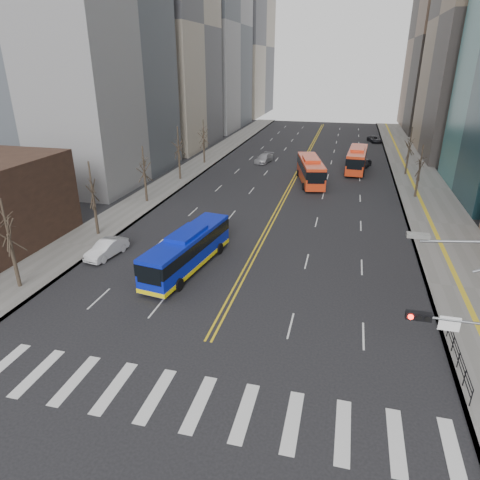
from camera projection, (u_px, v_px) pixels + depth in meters
The scene contains 15 objects.
ground at pixel (177, 400), 21.81m from camera, with size 220.00×220.00×0.00m, color black.
sidewalk_right at pixel (422, 187), 58.05m from camera, with size 7.00×130.00×0.15m, color slate.
sidewalk_left at pixel (187, 172), 65.72m from camera, with size 5.00×130.00×0.15m, color slate.
crosswalk at pixel (177, 399), 21.80m from camera, with size 26.70×4.00×0.01m.
centerline at pixel (302, 165), 70.96m from camera, with size 0.55×100.00×0.01m.
office_towers at pixel (319, 11), 73.73m from camera, with size 83.00×134.00×58.00m.
pedestrian_railing at pixel (459, 357), 23.62m from camera, with size 0.06×6.06×1.02m.
street_trees at pixel (226, 159), 52.42m from camera, with size 35.20×47.20×7.60m.
blue_bus at pixel (188, 249), 34.95m from camera, with size 4.00×11.49×3.30m.
red_bus_near at pixel (311, 169), 59.63m from camera, with size 5.08×11.64×3.59m.
red_bus_far at pixel (357, 158), 66.46m from camera, with size 3.35×11.39×3.57m.
car_white at pixel (107, 249), 37.51m from camera, with size 1.54×4.42×1.46m, color silver.
car_dark_mid at pixel (365, 163), 69.39m from camera, with size 1.46×3.63×1.24m, color black.
car_silver at pixel (264, 158), 72.28m from camera, with size 2.00×4.93×1.43m, color #9D9CA2.
car_dark_far at pixel (375, 139), 90.17m from camera, with size 2.10×4.55×1.26m, color black.
Camera 1 is at (7.26, -15.64, 15.97)m, focal length 32.00 mm.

